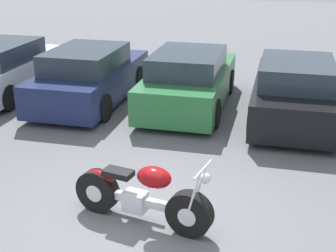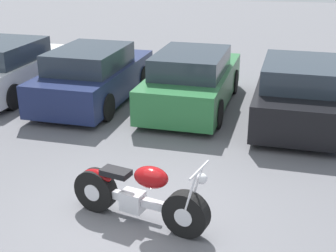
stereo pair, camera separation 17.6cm
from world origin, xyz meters
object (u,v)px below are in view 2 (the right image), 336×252
parked_car_green (192,81)px  parked_car_black (298,92)px  parked_car_white (9,68)px  parked_car_navy (94,76)px  motorcycle (138,195)px

parked_car_green → parked_car_black: bearing=-7.1°
parked_car_white → parked_car_black: 7.65m
parked_car_green → parked_car_black: same height
parked_car_white → parked_car_black: bearing=-1.5°
parked_car_navy → parked_car_black: 5.10m
parked_car_navy → parked_car_green: size_ratio=1.00×
motorcycle → parked_car_black: 5.51m
parked_car_black → parked_car_green: bearing=172.9°
parked_car_navy → parked_car_green: same height
motorcycle → parked_car_white: 7.58m
motorcycle → parked_car_white: bearing=136.1°
motorcycle → parked_car_black: size_ratio=0.51×
parked_car_navy → parked_car_white: bearing=177.1°
parked_car_white → motorcycle: bearing=-43.9°
motorcycle → parked_car_navy: size_ratio=0.51×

